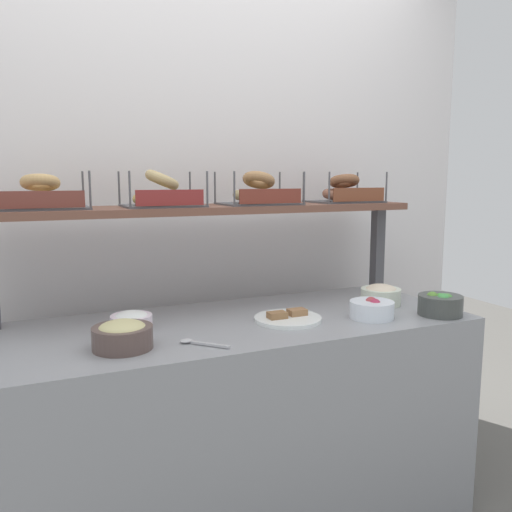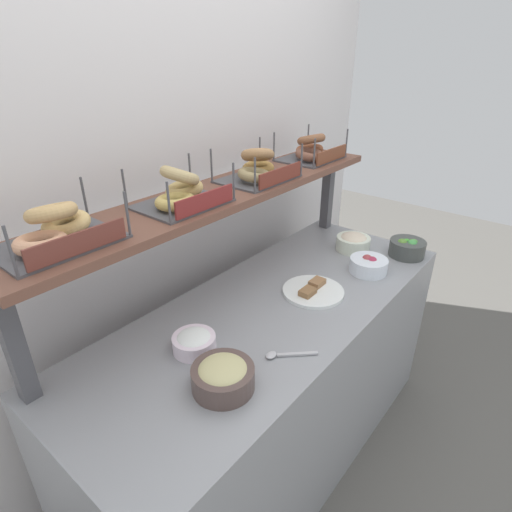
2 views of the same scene
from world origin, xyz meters
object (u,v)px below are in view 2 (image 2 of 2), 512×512
Objects in this scene: bagel_basket_everything at (258,169)px; bagel_basket_cinnamon_raisin at (311,150)px; bowl_potato_salad at (353,242)px; bagel_basket_sesame at (181,192)px; bowl_veggie_mix at (407,248)px; bagel_basket_plain at (55,230)px; bowl_beet_salad at (368,265)px; serving_plate_white at (313,291)px; bowl_cream_cheese at (194,342)px; bowl_hummus at (223,376)px; serving_spoon_near_plate at (283,355)px.

bagel_basket_everything is 1.03× the size of bagel_basket_cinnamon_raisin.
bowl_potato_salad is 1.02m from bagel_basket_sesame.
bagel_basket_plain is (-1.44, 0.52, 0.43)m from bowl_veggie_mix.
bagel_basket_sesame is at bearing 149.40° from bowl_beet_salad.
bagel_basket_sesame is at bearing 140.46° from serving_plate_white.
bowl_cream_cheese is 1.15m from bagel_basket_cinnamon_raisin.
bowl_cream_cheese is (0.07, 0.20, -0.01)m from bowl_hummus.
bowl_potato_salad reaches higher than bowl_cream_cheese.
bagel_basket_plain is at bearing 178.20° from bagel_basket_everything.
bagel_basket_everything is at bearing 86.36° from serving_plate_white.
bowl_cream_cheese is at bearing -161.27° from bagel_basket_everything.
bowl_potato_salad is at bearing -16.35° from bagel_basket_sesame.
bowl_hummus is 0.60× the size of bagel_basket_everything.
bowl_beet_salad reaches higher than serving_spoon_near_plate.
bagel_basket_everything is at bearing 18.73° from bowl_cream_cheese.
bowl_hummus and bowl_veggie_mix have the same top height.
bagel_basket_cinnamon_raisin reaches higher than bowl_veggie_mix.
serving_spoon_near_plate is at bearing -57.25° from bowl_cream_cheese.
bowl_potato_salad is 1.25× the size of serving_spoon_near_plate.
bowl_veggie_mix is at bearing -26.67° from bagel_basket_sesame.
bagel_basket_sesame reaches higher than bowl_veggie_mix.
serving_plate_white is 0.80× the size of bagel_basket_everything.
bowl_potato_salad is at bearing -11.78° from bagel_basket_plain.
bowl_cream_cheese is at bearing 177.33° from bowl_potato_salad.
bagel_basket_plain is (-0.27, 0.23, 0.44)m from bowl_cream_cheese.
bowl_cream_cheese is 0.45× the size of bagel_basket_plain.
bagel_basket_sesame is at bearing 153.33° from bowl_veggie_mix.
bagel_basket_sesame reaches higher than bagel_basket_plain.
bowl_beet_salad is 0.99× the size of bowl_veggie_mix.
bagel_basket_everything is (0.43, 0.46, 0.47)m from serving_spoon_near_plate.
bagel_basket_everything is (-0.30, 0.42, 0.44)m from bowl_beet_salad.
bagel_basket_sesame is (0.45, -0.02, 0.00)m from bagel_basket_plain.
bowl_hummus is 0.61× the size of bagel_basket_cinnamon_raisin.
bagel_basket_cinnamon_raisin is at bearing -0.25° from bagel_basket_plain.
bowl_veggie_mix reaches higher than serving_spoon_near_plate.
bagel_basket_plain reaches higher than bowl_beet_salad.
serving_plate_white is 1.02m from bagel_basket_plain.
bowl_hummus is 1.29× the size of bowl_cream_cheese.
bagel_basket_plain is (-1.33, 0.28, 0.43)m from bowl_potato_salad.
bagel_basket_everything reaches higher than bowl_cream_cheese.
bowl_beet_salad is at bearing 164.82° from bowl_veggie_mix.
serving_plate_white is at bearing -22.26° from bagel_basket_plain.
bowl_hummus is at bearing 175.78° from bowl_veggie_mix.
bowl_potato_salad is 0.92m from serving_spoon_near_plate.
bowl_hummus is 0.24m from serving_spoon_near_plate.
bowl_hummus is at bearing -120.71° from bagel_basket_sesame.
bowl_potato_salad is at bearing 7.49° from bowl_hummus.
bowl_veggie_mix is 0.56× the size of bagel_basket_sesame.
bagel_basket_everything is 0.45m from bagel_basket_cinnamon_raisin.
bowl_beet_salad is (0.89, -0.21, 0.00)m from bowl_cream_cheese.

